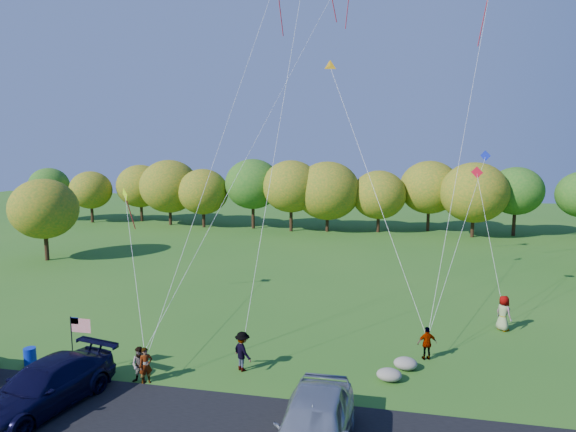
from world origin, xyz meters
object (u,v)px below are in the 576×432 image
flyer_b (140,365)px  flyer_e (503,313)px  flyer_d (427,343)px  minivan_navy (44,386)px  minivan_silver (314,425)px  flyer_a (146,366)px  trash_barrel (30,356)px  flyer_c (242,351)px

flyer_b → flyer_e: bearing=25.8°
flyer_d → flyer_e: size_ratio=0.82×
minivan_navy → flyer_e: flyer_e is taller
flyer_d → minivan_navy: bearing=11.0°
minivan_silver → flyer_b: size_ratio=3.75×
minivan_navy → flyer_b: size_ratio=3.79×
flyer_d → flyer_e: (4.19, 4.69, 0.17)m
flyer_a → flyer_d: bearing=-20.0°
flyer_e → trash_barrel: size_ratio=2.38×
flyer_a → minivan_silver: bearing=-67.3°
flyer_b → flyer_d: flyer_d is taller
flyer_a → flyer_c: 4.13m
flyer_d → flyer_e: bearing=-148.8°
minivan_navy → flyer_d: 16.28m
flyer_a → flyer_b: flyer_b is taller
minivan_silver → flyer_c: 6.84m
flyer_c → flyer_b: bearing=66.8°
minivan_navy → flyer_c: (6.33, 4.74, -0.03)m
flyer_e → trash_barrel: 23.63m
flyer_e → flyer_c: bearing=84.7°
minivan_navy → trash_barrel: minivan_navy is taller
flyer_c → trash_barrel: bearing=48.2°
minivan_navy → flyer_d: (14.38, 7.63, -0.13)m
flyer_d → trash_barrel: size_ratio=1.95×
flyer_c → trash_barrel: size_ratio=2.21×
flyer_a → flyer_c: bearing=-13.8°
minivan_navy → flyer_c: size_ratio=3.33×
flyer_a → trash_barrel: flyer_a is taller
flyer_c → flyer_d: 8.55m
minivan_silver → trash_barrel: (-13.66, 4.01, -0.65)m
minivan_navy → flyer_b: bearing=59.6°
flyer_b → flyer_e: 18.72m
flyer_b → flyer_d: size_ratio=0.99×
trash_barrel → flyer_b: bearing=-5.1°
flyer_b → flyer_c: flyer_c is taller
flyer_b → flyer_c: (3.85, 2.00, 0.11)m
flyer_b → trash_barrel: (-5.73, 0.52, -0.38)m
minivan_silver → minivan_navy: bearing=175.8°
minivan_navy → flyer_a: bearing=56.8°
minivan_navy → trash_barrel: (-3.25, 3.25, -0.51)m
flyer_b → minivan_navy: bearing=-137.1°
minivan_silver → flyer_d: (3.97, 8.39, -0.27)m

